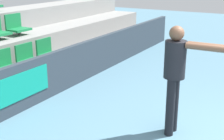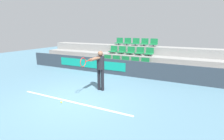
# 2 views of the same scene
# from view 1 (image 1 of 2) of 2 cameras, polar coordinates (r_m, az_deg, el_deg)

# --- Properties ---
(barrier_wall) EXTENTS (12.98, 0.14, 0.86)m
(barrier_wall) POSITION_cam_1_polar(r_m,az_deg,el_deg) (5.79, -14.85, -2.37)
(barrier_wall) COLOR #2D3842
(barrier_wall) RESTS_ON ground
(bleacher_tier_front) EXTENTS (12.58, 0.88, 0.48)m
(bleacher_tier_front) POSITION_cam_1_polar(r_m,az_deg,el_deg) (6.25, -17.84, -3.03)
(bleacher_tier_front) COLOR gray
(bleacher_tier_front) RESTS_ON ground
(stadium_chair_2) EXTENTS (0.45, 0.38, 0.47)m
(stadium_chair_2) POSITION_cam_1_polar(r_m,az_deg,el_deg) (6.19, -18.90, 0.93)
(stadium_chair_2) COLOR #333333
(stadium_chair_2) RESTS_ON bleacher_tier_front
(stadium_chair_3) EXTENTS (0.45, 0.38, 0.47)m
(stadium_chair_3) POSITION_cam_1_polar(r_m,az_deg,el_deg) (6.58, -15.09, 2.22)
(stadium_chair_3) COLOR #333333
(stadium_chair_3) RESTS_ON bleacher_tier_front
(stadium_chair_4) EXTENTS (0.45, 0.38, 0.47)m
(stadium_chair_4) POSITION_cam_1_polar(r_m,az_deg,el_deg) (6.99, -11.70, 3.35)
(stadium_chair_4) COLOR #333333
(stadium_chair_4) RESTS_ON bleacher_tier_front
(stadium_chair_9) EXTENTS (0.45, 0.38, 0.47)m
(stadium_chair_9) POSITION_cam_1_polar(r_m,az_deg,el_deg) (7.50, -17.03, 7.65)
(stadium_chair_9) COLOR #333333
(stadium_chair_9) RESTS_ON bleacher_tier_middle
(tennis_player) EXTENTS (0.31, 1.53, 1.64)m
(tennis_player) POSITION_cam_1_polar(r_m,az_deg,el_deg) (4.53, 12.27, 0.01)
(tennis_player) COLOR black
(tennis_player) RESTS_ON ground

